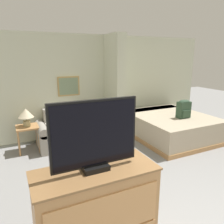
{
  "coord_description": "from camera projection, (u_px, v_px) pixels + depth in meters",
  "views": [
    {
      "loc": [
        -1.85,
        -0.97,
        2.08
      ],
      "look_at": [
        -0.12,
        2.62,
        1.05
      ],
      "focal_mm": 35.0,
      "sensor_mm": 36.0,
      "label": 1
    }
  ],
  "objects": [
    {
      "name": "backpack",
      "position": [
        184.0,
        109.0,
        5.33
      ],
      "size": [
        0.32,
        0.22,
        0.45
      ],
      "color": "#2D4733",
      "rests_on": "bed"
    },
    {
      "name": "side_table",
      "position": [
        27.0,
        130.0,
        4.81
      ],
      "size": [
        0.47,
        0.47,
        0.58
      ],
      "color": "#B27F4C",
      "rests_on": "ground_plane"
    },
    {
      "name": "wall_partition_pillar",
      "position": [
        114.0,
        87.0,
        5.53
      ],
      "size": [
        0.24,
        0.78,
        2.6
      ],
      "color": "beige",
      "rests_on": "ground_plane"
    },
    {
      "name": "wall_back",
      "position": [
        86.0,
        87.0,
        5.68
      ],
      "size": [
        7.21,
        0.16,
        2.6
      ],
      "color": "beige",
      "rests_on": "ground_plane"
    },
    {
      "name": "couch",
      "position": [
        75.0,
        130.0,
        5.3
      ],
      "size": [
        1.77,
        0.84,
        0.85
      ],
      "color": "gray",
      "rests_on": "ground_plane"
    },
    {
      "name": "bed",
      "position": [
        170.0,
        126.0,
        5.7
      ],
      "size": [
        1.84,
        2.12,
        0.6
      ],
      "color": "#B27F4C",
      "rests_on": "ground_plane"
    },
    {
      "name": "coffee_table",
      "position": [
        93.0,
        143.0,
        4.44
      ],
      "size": [
        0.66,
        0.41,
        0.43
      ],
      "color": "#B27F4C",
      "rests_on": "ground_plane"
    },
    {
      "name": "tv_dresser",
      "position": [
        97.0,
        217.0,
        2.16
      ],
      "size": [
        1.18,
        0.5,
        1.05
      ],
      "color": "#B27F4C",
      "rests_on": "ground_plane"
    },
    {
      "name": "table_lamp",
      "position": [
        26.0,
        114.0,
        4.72
      ],
      "size": [
        0.33,
        0.33,
        0.4
      ],
      "color": "tan",
      "rests_on": "side_table"
    },
    {
      "name": "tv",
      "position": [
        95.0,
        136.0,
        1.95
      ],
      "size": [
        0.82,
        0.16,
        0.67
      ],
      "color": "black",
      "rests_on": "tv_dresser"
    }
  ]
}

